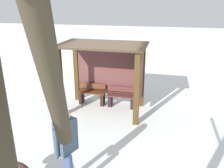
% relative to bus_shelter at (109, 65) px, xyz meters
% --- Properties ---
extents(ground_plane, '(60.00, 60.00, 0.00)m').
position_rel_bus_shelter_xyz_m(ground_plane, '(-0.13, -0.26, -1.63)').
color(ground_plane, white).
extents(bus_shelter, '(2.89, 1.80, 2.40)m').
position_rel_bus_shelter_xyz_m(bus_shelter, '(0.00, 0.00, 0.00)').
color(bus_shelter, '#433014').
rests_on(bus_shelter, ground).
extents(bench_left_inside, '(1.04, 0.36, 0.78)m').
position_rel_bus_shelter_xyz_m(bench_left_inside, '(-0.70, 0.19, -1.27)').
color(bench_left_inside, '#572E19').
rests_on(bench_left_inside, ground).
extents(bench_center_inside, '(1.04, 0.35, 0.74)m').
position_rel_bus_shelter_xyz_m(bench_center_inside, '(0.44, 0.19, -1.29)').
color(bench_center_inside, '#572B2A').
rests_on(bench_center_inside, ground).
extents(person_walking, '(0.40, 0.60, 1.81)m').
position_rel_bus_shelter_xyz_m(person_walking, '(0.14, -3.98, -0.56)').
color(person_walking, '#394C5C').
rests_on(person_walking, ground).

